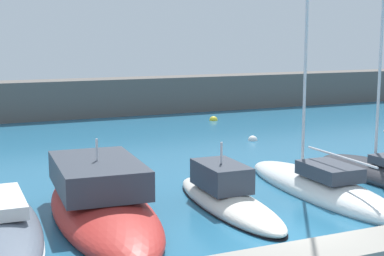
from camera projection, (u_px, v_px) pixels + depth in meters
ground_plane at (289, 241)px, 16.88m from camera, size 120.00×120.00×0.00m
dock_pier at (336, 256)px, 14.93m from camera, size 20.35×1.57×0.56m
breakwater_seawall at (71, 98)px, 42.38m from camera, size 108.00×2.79×2.76m
motorboat_red_second at (101, 202)px, 19.01m from camera, size 3.81×9.81×2.98m
motorboat_ivory_third at (226, 197)px, 20.20m from camera, size 2.15×7.44×2.48m
sailboat_white_fourth at (319, 186)px, 21.90m from camera, size 2.47×9.19×16.46m
mooring_buoy_yellow at (213, 120)px, 40.88m from camera, size 0.60×0.60×0.60m
mooring_buoy_white at (253, 140)px, 33.05m from camera, size 0.56×0.56×0.56m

